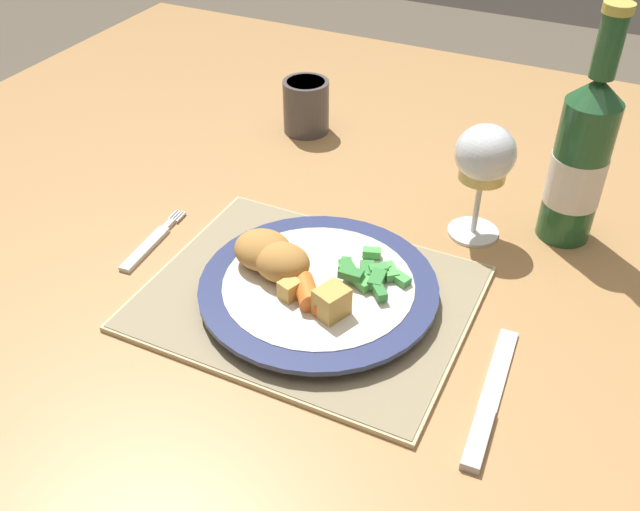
# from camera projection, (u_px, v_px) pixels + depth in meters

# --- Properties ---
(dining_table) EXTENTS (1.39, 1.10, 0.74)m
(dining_table) POSITION_uv_depth(u_px,v_px,m) (349.00, 248.00, 0.97)
(dining_table) COLOR #AD7F4C
(dining_table) RESTS_ON ground
(placemat) EXTENTS (0.34, 0.28, 0.01)m
(placemat) POSITION_uv_depth(u_px,v_px,m) (308.00, 297.00, 0.77)
(placemat) COLOR #CCB789
(placemat) RESTS_ON dining_table
(dinner_plate) EXTENTS (0.26, 0.26, 0.02)m
(dinner_plate) POSITION_uv_depth(u_px,v_px,m) (318.00, 289.00, 0.76)
(dinner_plate) COLOR white
(dinner_plate) RESTS_ON placemat
(breaded_croquettes) EXTENTS (0.10, 0.07, 0.04)m
(breaded_croquettes) POSITION_uv_depth(u_px,v_px,m) (272.00, 255.00, 0.76)
(breaded_croquettes) COLOR #B77F3D
(breaded_croquettes) RESTS_ON dinner_plate
(green_beans_pile) EXTENTS (0.08, 0.08, 0.02)m
(green_beans_pile) POSITION_uv_depth(u_px,v_px,m) (370.00, 274.00, 0.76)
(green_beans_pile) COLOR #4CA84C
(green_beans_pile) RESTS_ON dinner_plate
(glazed_carrots) EXTENTS (0.07, 0.05, 0.02)m
(glazed_carrots) POSITION_uv_depth(u_px,v_px,m) (320.00, 296.00, 0.72)
(glazed_carrots) COLOR #CC5119
(glazed_carrots) RESTS_ON dinner_plate
(fork) EXTENTS (0.02, 0.13, 0.01)m
(fork) POSITION_uv_depth(u_px,v_px,m) (150.00, 244.00, 0.85)
(fork) COLOR silver
(fork) RESTS_ON dining_table
(table_knife) EXTENTS (0.03, 0.18, 0.01)m
(table_knife) POSITION_uv_depth(u_px,v_px,m) (488.00, 407.00, 0.65)
(table_knife) COLOR silver
(table_knife) RESTS_ON dining_table
(wine_glass) EXTENTS (0.07, 0.07, 0.14)m
(wine_glass) POSITION_uv_depth(u_px,v_px,m) (485.00, 159.00, 0.81)
(wine_glass) COLOR silver
(wine_glass) RESTS_ON dining_table
(bottle) EXTENTS (0.06, 0.06, 0.28)m
(bottle) POSITION_uv_depth(u_px,v_px,m) (580.00, 159.00, 0.81)
(bottle) COLOR #23562D
(bottle) RESTS_ON dining_table
(roast_potatoes) EXTENTS (0.08, 0.04, 0.03)m
(roast_potatoes) POSITION_uv_depth(u_px,v_px,m) (324.00, 300.00, 0.71)
(roast_potatoes) COLOR #E5BC66
(roast_potatoes) RESTS_ON dinner_plate
(drinking_cup) EXTENTS (0.07, 0.07, 0.08)m
(drinking_cup) POSITION_uv_depth(u_px,v_px,m) (306.00, 105.00, 1.06)
(drinking_cup) COLOR #4C4747
(drinking_cup) RESTS_ON dining_table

